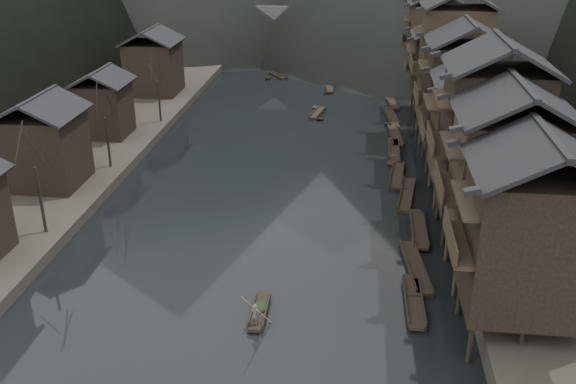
# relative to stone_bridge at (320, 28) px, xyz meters

# --- Properties ---
(water) EXTENTS (300.00, 300.00, 0.00)m
(water) POSITION_rel_stone_bridge_xyz_m (0.00, -72.00, -5.11)
(water) COLOR black
(water) RESTS_ON ground
(left_bank) EXTENTS (40.00, 200.00, 1.20)m
(left_bank) POSITION_rel_stone_bridge_xyz_m (-35.00, -32.00, -4.51)
(left_bank) COLOR #2D2823
(left_bank) RESTS_ON ground
(stilt_houses) EXTENTS (9.00, 67.60, 16.92)m
(stilt_houses) POSITION_rel_stone_bridge_xyz_m (17.28, -52.90, 3.90)
(stilt_houses) COLOR black
(stilt_houses) RESTS_ON ground
(left_houses) EXTENTS (8.10, 53.20, 8.73)m
(left_houses) POSITION_rel_stone_bridge_xyz_m (-20.50, -51.88, 0.55)
(left_houses) COLOR black
(left_houses) RESTS_ON left_bank
(bare_trees) EXTENTS (3.86, 42.41, 7.73)m
(bare_trees) POSITION_rel_stone_bridge_xyz_m (-17.00, -62.38, 1.39)
(bare_trees) COLOR black
(bare_trees) RESTS_ON left_bank
(moored_sampans) EXTENTS (2.82, 64.95, 0.47)m
(moored_sampans) POSITION_rel_stone_bridge_xyz_m (11.74, -47.80, -4.91)
(moored_sampans) COLOR black
(moored_sampans) RESTS_ON water
(midriver_boats) EXTENTS (10.98, 24.88, 0.45)m
(midriver_boats) POSITION_rel_stone_bridge_xyz_m (-0.01, -23.83, -4.91)
(midriver_boats) COLOR black
(midriver_boats) RESTS_ON water
(stone_bridge) EXTENTS (40.00, 6.00, 9.00)m
(stone_bridge) POSITION_rel_stone_bridge_xyz_m (0.00, 0.00, 0.00)
(stone_bridge) COLOR #4C4C4F
(stone_bridge) RESTS_ON ground
(hero_sampan) EXTENTS (0.99, 4.52, 0.43)m
(hero_sampan) POSITION_rel_stone_bridge_xyz_m (1.48, -79.04, -4.91)
(hero_sampan) COLOR black
(hero_sampan) RESTS_ON water
(cargo_heap) EXTENTS (0.99, 1.30, 0.60)m
(cargo_heap) POSITION_rel_stone_bridge_xyz_m (1.48, -78.84, -4.38)
(cargo_heap) COLOR black
(cargo_heap) RESTS_ON hero_sampan
(boatman) EXTENTS (0.66, 0.52, 1.59)m
(boatman) POSITION_rel_stone_bridge_xyz_m (1.46, -80.62, -3.88)
(boatman) COLOR #535255
(boatman) RESTS_ON hero_sampan
(bamboo_pole) EXTENTS (1.77, 1.87, 3.18)m
(bamboo_pole) POSITION_rel_stone_bridge_xyz_m (1.66, -80.62, -1.50)
(bamboo_pole) COLOR #8C7A51
(bamboo_pole) RESTS_ON boatman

